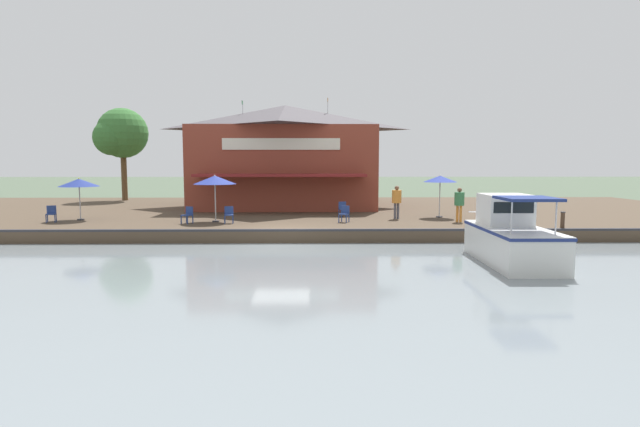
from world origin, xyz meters
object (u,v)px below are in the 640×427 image
cafe_chair_beside_entrance (343,208)px  cafe_chair_under_first_umbrella (229,214)px  cafe_chair_facing_river (51,213)px  tree_behind_restaurant (120,135)px  person_near_entrance (459,200)px  patio_umbrella_near_quay_edge (79,183)px  patio_umbrella_mid_patio_right (215,180)px  mooring_post (563,221)px  patio_umbrella_back_row (440,179)px  waterfront_restaurant (286,155)px  cafe_chair_mid_patio (344,213)px  cafe_chair_far_corner_seat (188,214)px  person_mid_patio (397,198)px  motorboat_distant_upstream (507,237)px

cafe_chair_beside_entrance → cafe_chair_under_first_umbrella: (2.94, -5.93, 0.00)m
cafe_chair_facing_river → tree_behind_restaurant: tree_behind_restaurant is taller
cafe_chair_beside_entrance → person_near_entrance: person_near_entrance is taller
patio_umbrella_near_quay_edge → tree_behind_restaurant: 14.70m
patio_umbrella_mid_patio_right → cafe_chair_facing_river: size_ratio=2.85×
tree_behind_restaurant → patio_umbrella_near_quay_edge: bearing=12.4°
mooring_post → patio_umbrella_back_row: bearing=-141.7°
waterfront_restaurant → patio_umbrella_near_quay_edge: bearing=-49.1°
cafe_chair_mid_patio → mooring_post: 10.17m
cafe_chair_beside_entrance → cafe_chair_far_corner_seat: size_ratio=1.00×
cafe_chair_far_corner_seat → cafe_chair_under_first_umbrella: bearing=92.1°
cafe_chair_mid_patio → person_mid_patio: person_mid_patio is taller
cafe_chair_far_corner_seat → cafe_chair_mid_patio: bearing=93.0°
patio_umbrella_mid_patio_right → tree_behind_restaurant: (-14.91, -10.41, 3.12)m
cafe_chair_facing_river → mooring_post: cafe_chair_facing_river is taller
cafe_chair_far_corner_seat → cafe_chair_facing_river: same height
person_near_entrance → motorboat_distant_upstream: motorboat_distant_upstream is taller
patio_umbrella_near_quay_edge → cafe_chair_far_corner_seat: 6.49m
patio_umbrella_mid_patio_right → cafe_chair_beside_entrance: 7.29m
patio_umbrella_back_row → cafe_chair_beside_entrance: size_ratio=2.78×
waterfront_restaurant → tree_behind_restaurant: size_ratio=1.69×
cafe_chair_facing_river → motorboat_distant_upstream: (7.68, 20.43, -0.13)m
cafe_chair_far_corner_seat → tree_behind_restaurant: tree_behind_restaurant is taller
waterfront_restaurant → tree_behind_restaurant: bearing=-110.1°
cafe_chair_beside_entrance → mooring_post: (5.69, 9.60, -0.05)m
patio_umbrella_near_quay_edge → patio_umbrella_mid_patio_right: patio_umbrella_mid_patio_right is taller
patio_umbrella_mid_patio_right → patio_umbrella_back_row: 12.25m
patio_umbrella_mid_patio_right → cafe_chair_under_first_umbrella: bearing=50.7°
mooring_post → tree_behind_restaurant: tree_behind_restaurant is taller
waterfront_restaurant → mooring_post: size_ratio=15.07×
patio_umbrella_back_row → motorboat_distant_upstream: bearing=-0.1°
person_near_entrance → waterfront_restaurant: bearing=-137.4°
patio_umbrella_back_row → person_mid_patio: 2.84m
cafe_chair_mid_patio → motorboat_distant_upstream: size_ratio=0.15×
patio_umbrella_back_row → mooring_post: bearing=38.3°
cafe_chair_mid_patio → waterfront_restaurant: bearing=-161.1°
waterfront_restaurant → tree_behind_restaurant: 14.48m
patio_umbrella_mid_patio_right → patio_umbrella_back_row: patio_umbrella_mid_patio_right is taller
cafe_chair_facing_river → person_mid_patio: size_ratio=0.47×
cafe_chair_facing_river → mooring_post: (3.33, 24.69, -0.05)m
waterfront_restaurant → person_near_entrance: (10.26, 9.42, -2.47)m
cafe_chair_under_first_umbrella → mooring_post: 15.77m
motorboat_distant_upstream → patio_umbrella_mid_patio_right: bearing=-122.7°
cafe_chair_facing_river → motorboat_distant_upstream: bearing=69.4°
cafe_chair_mid_patio → cafe_chair_facing_river: bearing=-90.9°
patio_umbrella_near_quay_edge → cafe_chair_mid_patio: bearing=85.0°
waterfront_restaurant → cafe_chair_facing_river: size_ratio=14.76×
waterfront_restaurant → patio_umbrella_mid_patio_right: bearing=-17.3°
person_near_entrance → patio_umbrella_back_row: bearing=-169.0°
patio_umbrella_back_row → cafe_chair_beside_entrance: bearing=-93.5°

